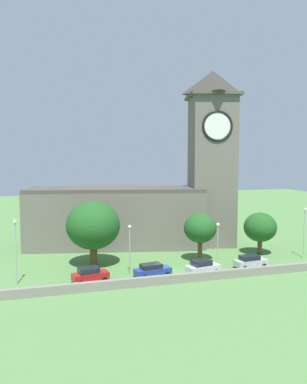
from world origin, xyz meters
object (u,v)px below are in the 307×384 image
tree_riverside_east (200,228)px  car_red (90,275)px  tree_riverside_west (93,226)px  streetlamp_west_end (16,242)px  car_white (202,267)px  streetlamp_central (218,237)px  church (150,196)px  streetlamp_east_mid (304,225)px  tree_churchyard (260,227)px  streetlamp_west_mid (130,241)px  car_silver (250,261)px  car_blue (152,270)px

tree_riverside_east → car_red: bearing=-162.3°
tree_riverside_west → tree_riverside_east: bearing=-7.0°
streetlamp_west_end → tree_riverside_west: size_ratio=0.85×
car_white → streetlamp_west_end: 23.37m
streetlamp_central → tree_riverside_west: (-16.33, 5.55, 1.49)m
church → car_red: (-12.51, -17.36, -7.67)m
streetlamp_east_mid → tree_churchyard: bearing=144.4°
church → tree_churchyard: 18.91m
car_white → streetlamp_central: streetlamp_central is taller
streetlamp_west_mid → car_red: bearing=-162.6°
streetlamp_west_end → streetlamp_east_mid: size_ratio=1.02×
streetlamp_west_end → car_red: bearing=-11.6°
car_silver → tree_riverside_west: tree_riverside_west is taller
tree_churchyard → streetlamp_west_mid: bearing=-168.0°
car_silver → streetlamp_west_end: bearing=176.9°
car_white → tree_riverside_east: size_ratio=0.67×
car_red → tree_riverside_west: bearing=79.1°
car_blue → streetlamp_central: streetlamp_central is taller
tree_churchyard → tree_riverside_east: tree_riverside_east is taller
streetlamp_east_mid → tree_churchyard: (-5.20, 3.72, -0.75)m
streetlamp_central → tree_riverside_west: bearing=161.2°
church → streetlamp_east_mid: size_ratio=4.82×
streetlamp_west_mid → streetlamp_east_mid: size_ratio=0.85×
car_red → streetlamp_west_end: size_ratio=0.59×
streetlamp_west_mid → tree_riverside_east: bearing=17.9°
tree_riverside_west → car_white: bearing=-31.7°
tree_churchyard → tree_riverside_east: bearing=-174.7°
car_red → church: bearing=54.2°
car_silver → streetlamp_central: size_ratio=0.77×
streetlamp_west_mid → tree_riverside_west: 6.91m
car_red → tree_churchyard: tree_churchyard is taller
streetlamp_central → tree_riverside_west: 17.31m
church → tree_riverside_east: size_ratio=5.23×
car_blue → streetlamp_central: 10.46m
car_blue → streetlamp_west_mid: streetlamp_west_mid is taller
church → streetlamp_west_end: church is taller
streetlamp_east_mid → streetlamp_central: bearing=-176.4°
car_red → car_white: 14.40m
car_white → tree_churchyard: size_ratio=0.71×
streetlamp_central → tree_riverside_west: size_ratio=0.68×
car_silver → streetlamp_east_mid: 11.55m
car_white → tree_churchyard: (12.84, 7.14, 3.30)m
car_red → car_silver: size_ratio=0.96×
church → tree_riverside_east: bearing=-70.9°
car_red → streetlamp_east_mid: size_ratio=0.60×
car_white → car_silver: size_ratio=0.98×
car_blue → tree_riverside_east: 10.90m
tree_riverside_west → church: bearing=42.4°
car_red → car_silver: (21.93, 0.08, -0.06)m
car_white → streetlamp_west_end: bearing=173.6°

